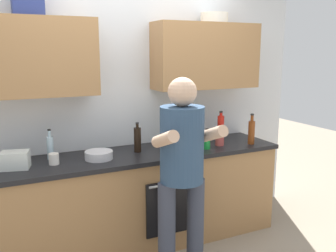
% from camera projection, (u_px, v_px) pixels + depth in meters
% --- Properties ---
extents(ground_plane, '(12.00, 12.00, 0.00)m').
position_uv_depth(ground_plane, '(136.00, 243.00, 3.58)').
color(ground_plane, gray).
extents(back_wall_unit, '(4.00, 0.38, 2.50)m').
position_uv_depth(back_wall_unit, '(123.00, 87.00, 3.53)').
color(back_wall_unit, silver).
rests_on(back_wall_unit, ground).
extents(counter, '(2.84, 0.67, 0.90)m').
position_uv_depth(counter, '(136.00, 199.00, 3.49)').
color(counter, '#A37547').
rests_on(counter, ground).
extents(person_standing, '(0.49, 0.45, 1.63)m').
position_uv_depth(person_standing, '(182.00, 164.00, 2.87)').
color(person_standing, '#383D4C').
rests_on(person_standing, ground).
extents(bottle_vinegar, '(0.07, 0.07, 0.31)m').
position_uv_depth(bottle_vinegar, '(251.00, 132.00, 3.73)').
color(bottle_vinegar, brown).
rests_on(bottle_vinegar, counter).
extents(bottle_soda, '(0.07, 0.07, 0.20)m').
position_uv_depth(bottle_soda, '(207.00, 141.00, 3.55)').
color(bottle_soda, '#198C33').
rests_on(bottle_soda, counter).
extents(bottle_soy, '(0.07, 0.07, 0.28)m').
position_uv_depth(bottle_soy, '(137.00, 139.00, 3.43)').
color(bottle_soy, black).
rests_on(bottle_soy, counter).
extents(bottle_hotsauce, '(0.07, 0.07, 0.32)m').
position_uv_depth(bottle_hotsauce, '(221.00, 128.00, 3.83)').
color(bottle_hotsauce, red).
rests_on(bottle_hotsauce, counter).
extents(bottle_juice, '(0.06, 0.06, 0.31)m').
position_uv_depth(bottle_juice, '(187.00, 137.00, 3.47)').
color(bottle_juice, orange).
rests_on(bottle_juice, counter).
extents(bottle_water, '(0.06, 0.06, 0.27)m').
position_uv_depth(bottle_water, '(50.00, 147.00, 3.20)').
color(bottle_water, silver).
rests_on(bottle_water, counter).
extents(bottle_oil, '(0.08, 0.08, 0.22)m').
position_uv_depth(bottle_oil, '(173.00, 142.00, 3.45)').
color(bottle_oil, olive).
rests_on(bottle_oil, counter).
extents(cup_coffee, '(0.08, 0.08, 0.09)m').
position_uv_depth(cup_coffee, '(54.00, 159.00, 3.07)').
color(cup_coffee, white).
rests_on(cup_coffee, counter).
extents(cup_ceramic, '(0.09, 0.09, 0.11)m').
position_uv_depth(cup_ceramic, '(220.00, 140.00, 3.69)').
color(cup_ceramic, '#BF4C47').
rests_on(cup_ceramic, counter).
extents(mixing_bowl, '(0.24, 0.24, 0.07)m').
position_uv_depth(mixing_bowl, '(99.00, 155.00, 3.22)').
color(mixing_bowl, silver).
rests_on(mixing_bowl, counter).
extents(potted_herb, '(0.20, 0.20, 0.27)m').
position_uv_depth(potted_herb, '(190.00, 129.00, 3.72)').
color(potted_herb, '#9E6647').
rests_on(potted_herb, counter).
extents(grocery_bag_produce, '(0.24, 0.20, 0.14)m').
position_uv_depth(grocery_bag_produce, '(15.00, 160.00, 2.95)').
color(grocery_bag_produce, silver).
rests_on(grocery_bag_produce, counter).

